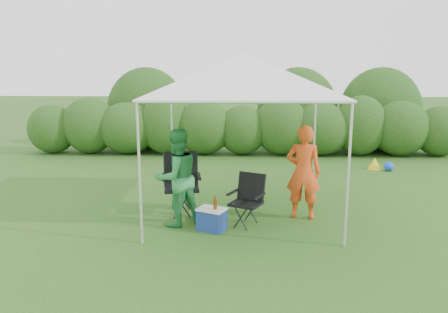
{
  "coord_description": "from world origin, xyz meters",
  "views": [
    {
      "loc": [
        -0.02,
        -7.1,
        2.55
      ],
      "look_at": [
        -0.33,
        0.4,
        1.05
      ],
      "focal_mm": 35.0,
      "sensor_mm": 36.0,
      "label": 1
    }
  ],
  "objects_px": {
    "chair_right": "(248,196)",
    "woman": "(177,177)",
    "chair_left": "(181,179)",
    "canopy": "(244,75)",
    "man": "(303,172)",
    "cooler": "(212,219)"
  },
  "relations": [
    {
      "from": "chair_right",
      "to": "woman",
      "type": "distance_m",
      "value": 1.22
    },
    {
      "from": "chair_right",
      "to": "chair_left",
      "type": "bearing_deg",
      "value": 179.98
    },
    {
      "from": "canopy",
      "to": "chair_left",
      "type": "height_order",
      "value": "canopy"
    },
    {
      "from": "canopy",
      "to": "man",
      "type": "height_order",
      "value": "canopy"
    },
    {
      "from": "man",
      "to": "cooler",
      "type": "bearing_deg",
      "value": 35.55
    },
    {
      "from": "chair_left",
      "to": "chair_right",
      "type": "bearing_deg",
      "value": -35.55
    },
    {
      "from": "canopy",
      "to": "chair_left",
      "type": "bearing_deg",
      "value": -178.02
    },
    {
      "from": "chair_left",
      "to": "woman",
      "type": "bearing_deg",
      "value": -97.73
    },
    {
      "from": "canopy",
      "to": "woman",
      "type": "bearing_deg",
      "value": -147.91
    },
    {
      "from": "canopy",
      "to": "chair_left",
      "type": "xyz_separation_m",
      "value": [
        -1.1,
        -0.04,
        -1.85
      ]
    },
    {
      "from": "canopy",
      "to": "chair_left",
      "type": "relative_size",
      "value": 2.84
    },
    {
      "from": "chair_right",
      "to": "man",
      "type": "xyz_separation_m",
      "value": [
        0.95,
        0.37,
        0.33
      ]
    },
    {
      "from": "canopy",
      "to": "cooler",
      "type": "bearing_deg",
      "value": -117.95
    },
    {
      "from": "chair_left",
      "to": "man",
      "type": "xyz_separation_m",
      "value": [
        2.15,
        -0.21,
        0.2
      ]
    },
    {
      "from": "woman",
      "to": "cooler",
      "type": "xyz_separation_m",
      "value": [
        0.59,
        -0.25,
        -0.62
      ]
    },
    {
      "from": "chair_right",
      "to": "woman",
      "type": "xyz_separation_m",
      "value": [
        -1.18,
        -0.06,
        0.32
      ]
    },
    {
      "from": "chair_left",
      "to": "man",
      "type": "height_order",
      "value": "man"
    },
    {
      "from": "man",
      "to": "chair_right",
      "type": "bearing_deg",
      "value": 32.96
    },
    {
      "from": "canopy",
      "to": "man",
      "type": "bearing_deg",
      "value": -13.59
    },
    {
      "from": "canopy",
      "to": "chair_right",
      "type": "bearing_deg",
      "value": -81.6
    },
    {
      "from": "chair_left",
      "to": "cooler",
      "type": "height_order",
      "value": "chair_left"
    },
    {
      "from": "canopy",
      "to": "chair_right",
      "type": "xyz_separation_m",
      "value": [
        0.09,
        -0.62,
        -1.98
      ]
    }
  ]
}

